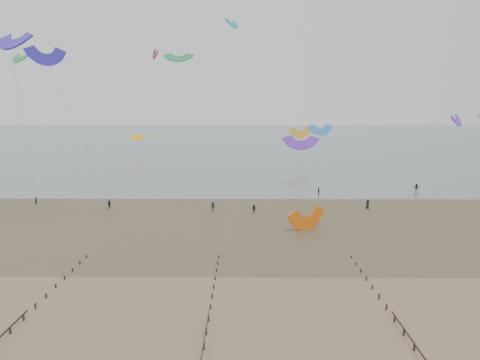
{
  "coord_description": "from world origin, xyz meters",
  "views": [
    {
      "loc": [
        7.4,
        -48.71,
        21.15
      ],
      "look_at": [
        6.77,
        28.0,
        8.0
      ],
      "focal_mm": 35.0,
      "sensor_mm": 36.0,
      "label": 1
    }
  ],
  "objects": [
    {
      "name": "sea_and_shore",
      "position": [
        -4.08,
        34.4,
        0.01
      ],
      "size": [
        500.0,
        665.0,
        0.03
      ],
      "color": "#475654",
      "rests_on": "ground"
    },
    {
      "name": "kitesurfers",
      "position": [
        19.76,
        47.41,
        0.87
      ],
      "size": [
        146.93,
        23.1,
        1.83
      ],
      "color": "black",
      "rests_on": "ground"
    },
    {
      "name": "kites_airborne",
      "position": [
        -8.38,
        91.91,
        20.45
      ],
      "size": [
        242.41,
        118.61,
        40.35
      ],
      "color": "#FFBB07",
      "rests_on": "ground"
    },
    {
      "name": "kitesurfer_lead",
      "position": [
        -35.3,
        44.77,
        0.8
      ],
      "size": [
        0.69,
        0.65,
        1.6
      ],
      "primitive_type": "imported",
      "rotation": [
        0.0,
        0.0,
        2.5
      ],
      "color": "black",
      "rests_on": "ground"
    },
    {
      "name": "grounded_kite",
      "position": [
        17.96,
        26.75,
        0.0
      ],
      "size": [
        9.05,
        8.83,
        3.93
      ],
      "primitive_type": null,
      "rotation": [
        1.54,
        0.0,
        0.69
      ],
      "color": "orange",
      "rests_on": "ground"
    },
    {
      "name": "ground",
      "position": [
        0.0,
        0.0,
        0.0
      ],
      "size": [
        500.0,
        500.0,
        0.0
      ],
      "primitive_type": "plane",
      "color": "brown",
      "rests_on": "ground"
    }
  ]
}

